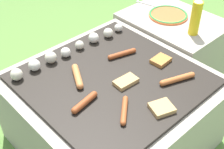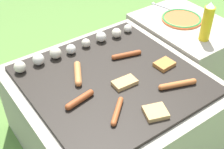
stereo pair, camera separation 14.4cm
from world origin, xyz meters
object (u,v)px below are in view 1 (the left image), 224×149
Objects in this scene: condiment_bottle at (196,17)px; fork_utensil at (149,5)px; plate_colorful at (168,15)px; sausage_front_center at (177,79)px.

fork_utensil is at bearing 77.90° from condiment_bottle.
sausage_front_center is at bearing -137.28° from plate_colorful.
plate_colorful is (0.46, 0.43, -0.00)m from sausage_front_center.
condiment_bottle is at bearing 26.49° from sausage_front_center.
condiment_bottle reaches higher than fork_utensil.
condiment_bottle reaches higher than plate_colorful.
condiment_bottle is at bearing -102.10° from fork_utensil.
plate_colorful is 0.25m from condiment_bottle.
sausage_front_center is 0.73× the size of plate_colorful.
plate_colorful is at bearing 75.16° from condiment_bottle.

